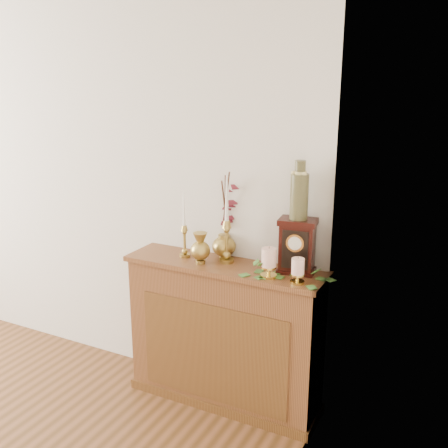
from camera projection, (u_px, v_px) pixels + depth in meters
The scene contains 10 objects.
console_shelf at pixel (224, 338), 3.26m from camera, with size 1.24×0.34×0.93m.
candlestick_left at pixel (184, 236), 3.21m from camera, with size 0.07×0.07×0.41m.
candlestick_center at pixel (227, 235), 3.10m from camera, with size 0.09×0.09×0.53m.
bud_vase at pixel (200, 248), 3.11m from camera, with size 0.12×0.12×0.19m.
ginger_jar at pixel (229, 218), 3.20m from camera, with size 0.23×0.24×0.54m.
pillar_candle_left at pixel (269, 261), 2.89m from camera, with size 0.09×0.09×0.18m.
pillar_candle_right at pixel (298, 270), 2.81m from camera, with size 0.08×0.08×0.15m.
ivy_garland at pixel (279, 273), 2.93m from camera, with size 0.49×0.21×0.09m.
mantel_clock at pixel (297, 246), 2.95m from camera, with size 0.23×0.17×0.31m.
ceramic_vase at pixel (299, 193), 2.87m from camera, with size 0.10×0.10×0.33m.
Camera 1 is at (2.74, -0.52, 2.01)m, focal length 42.00 mm.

